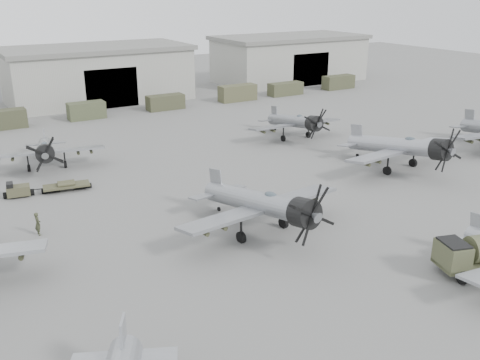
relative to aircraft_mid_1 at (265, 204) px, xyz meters
The scene contains 15 objects.
ground 7.74m from the aircraft_mid_1, 52.11° to the right, with size 220.00×220.00×0.00m, color #555452.
hangar_center 56.39m from the aircraft_mid_1, 85.42° to the left, with size 29.00×14.80×8.70m.
hangar_right 70.47m from the aircraft_mid_1, 52.90° to the left, with size 29.00×14.80×8.70m.
support_truck_2 45.86m from the aircraft_mid_1, 105.27° to the left, with size 6.06×2.20×2.46m, color #383A26.
support_truck_3 44.25m from the aircraft_mid_1, 91.28° to the left, with size 5.09×2.20×2.37m, color #40462E.
support_truck_4 45.59m from the aircraft_mid_1, 76.05° to the left, with size 5.65×2.20×2.20m, color #3B3D27.
support_truck_5 50.18m from the aircraft_mid_1, 61.84° to the left, with size 6.27×2.20×2.58m, color #48482F.
support_truck_6 55.32m from the aircraft_mid_1, 53.09° to the left, with size 6.14×2.20×2.13m, color #3E412A.
support_truck_7 63.08m from the aircraft_mid_1, 44.52° to the left, with size 6.07×2.20×2.41m, color #3C3F29.
aircraft_mid_1 is the anchor object (origin of this frame).
aircraft_mid_2 20.87m from the aircraft_mid_1, 15.04° to the left, with size 13.86×12.47×5.51m.
aircraft_far_0 26.33m from the aircraft_mid_1, 113.94° to the left, with size 11.79×10.61×4.68m.
aircraft_far_1 27.15m from the aircraft_mid_1, 48.54° to the left, with size 12.01×10.81×4.80m.
tug_trailer 21.84m from the aircraft_mid_1, 126.57° to the left, with size 7.22×2.40×1.43m.
ground_crew 17.06m from the aircraft_mid_1, 148.95° to the left, with size 0.66×0.43×1.81m, color #353925.
Camera 1 is at (-24.62, -24.56, 17.65)m, focal length 40.00 mm.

